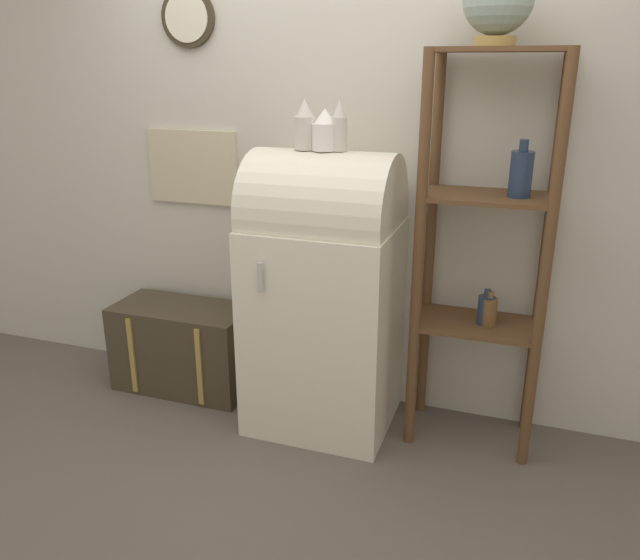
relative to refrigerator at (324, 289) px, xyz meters
The scene contains 9 objects.
ground_plane 0.77m from the refrigerator, 89.99° to the right, with size 12.00×12.00×0.00m, color #60564C.
wall_back 0.70m from the refrigerator, 91.30° to the left, with size 7.00×0.09×2.70m.
refrigerator is the anchor object (origin of this frame).
suitcase_trunk 1.01m from the refrigerator, behind, with size 0.78×0.40×0.50m.
shelf_unit 0.83m from the refrigerator, ahead, with size 0.60×0.37×1.87m.
globe 1.49m from the refrigerator, ahead, with size 0.29×0.29×0.33m.
vase_left 0.80m from the refrigerator, behind, with size 0.10×0.10×0.23m.
vase_center 0.77m from the refrigerator, 53.56° to the right, with size 0.12×0.12×0.19m.
vase_right 0.80m from the refrigerator, ahead, with size 0.07×0.07×0.23m.
Camera 1 is at (0.94, -2.52, 1.80)m, focal length 35.00 mm.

